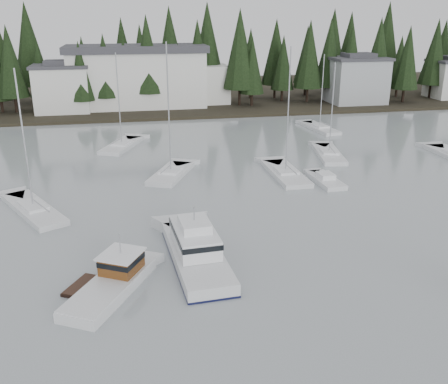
# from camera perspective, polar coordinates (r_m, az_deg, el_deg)

# --- Properties ---
(far_shore_land) EXTENTS (240.00, 54.00, 1.00)m
(far_shore_land) POSITION_cam_1_polar(r_m,az_deg,el_deg) (110.25, -7.30, 10.86)
(far_shore_land) COLOR black
(far_shore_land) RESTS_ON ground
(conifer_treeline) EXTENTS (200.00, 22.00, 20.00)m
(conifer_treeline) POSITION_cam_1_polar(r_m,az_deg,el_deg) (99.41, -6.82, 9.93)
(conifer_treeline) COLOR black
(conifer_treeline) RESTS_ON ground
(house_west) EXTENTS (9.54, 7.42, 8.75)m
(house_west) POSITION_cam_1_polar(r_m,az_deg,el_deg) (92.13, -18.01, 11.29)
(house_west) COLOR silver
(house_west) RESTS_ON ground
(house_east_a) EXTENTS (10.60, 8.48, 9.25)m
(house_east_a) POSITION_cam_1_polar(r_m,az_deg,el_deg) (100.37, 14.91, 12.35)
(house_east_a) COLOR #999EA0
(house_east_a) RESTS_ON ground
(harbor_inn) EXTENTS (29.50, 11.50, 10.90)m
(harbor_inn) POSITION_cam_1_polar(r_m,az_deg,el_deg) (94.80, -8.61, 12.91)
(harbor_inn) COLOR silver
(harbor_inn) RESTS_ON ground
(lobster_boat_brown) EXTENTS (6.18, 8.20, 3.92)m
(lobster_boat_brown) POSITION_cam_1_polar(r_m,az_deg,el_deg) (33.10, -12.69, -10.15)
(lobster_boat_brown) COLOR silver
(lobster_boat_brown) RESTS_ON ground
(cabin_cruiser_center) EXTENTS (4.04, 11.01, 4.65)m
(cabin_cruiser_center) POSITION_cam_1_polar(r_m,az_deg,el_deg) (35.75, -3.22, -6.84)
(cabin_cruiser_center) COLOR silver
(cabin_cruiser_center) RESTS_ON ground
(sailboat_0) EXTENTS (3.58, 9.13, 11.70)m
(sailboat_0) POSITION_cam_1_polar(r_m,az_deg,el_deg) (77.88, 10.86, 7.06)
(sailboat_0) COLOR silver
(sailboat_0) RESTS_ON ground
(sailboat_2) EXTENTS (5.99, 8.53, 14.60)m
(sailboat_2) POSITION_cam_1_polar(r_m,az_deg,el_deg) (54.64, -6.07, 1.94)
(sailboat_2) COLOR silver
(sailboat_2) RESTS_ON ground
(sailboat_4) EXTENTS (3.05, 9.42, 14.14)m
(sailboat_4) POSITION_cam_1_polar(r_m,az_deg,el_deg) (54.86, 7.03, 1.96)
(sailboat_4) COLOR silver
(sailboat_4) RESTS_ON ground
(sailboat_6) EXTENTS (4.47, 9.51, 11.83)m
(sailboat_6) POSITION_cam_1_polar(r_m,az_deg,el_deg) (63.44, 11.88, 4.11)
(sailboat_6) COLOR silver
(sailboat_6) RESTS_ON ground
(sailboat_7) EXTENTS (7.01, 10.04, 13.07)m
(sailboat_7) POSITION_cam_1_polar(r_m,az_deg,el_deg) (47.60, -20.91, -2.05)
(sailboat_7) COLOR silver
(sailboat_7) RESTS_ON ground
(sailboat_9) EXTENTS (6.17, 9.37, 12.66)m
(sailboat_9) POSITION_cam_1_polar(r_m,az_deg,el_deg) (67.57, -11.58, 5.09)
(sailboat_9) COLOR silver
(sailboat_9) RESTS_ON ground
(runabout_1) EXTENTS (2.47, 5.98, 1.42)m
(runabout_1) POSITION_cam_1_polar(r_m,az_deg,el_deg) (53.23, 11.49, 1.21)
(runabout_1) COLOR silver
(runabout_1) RESTS_ON ground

